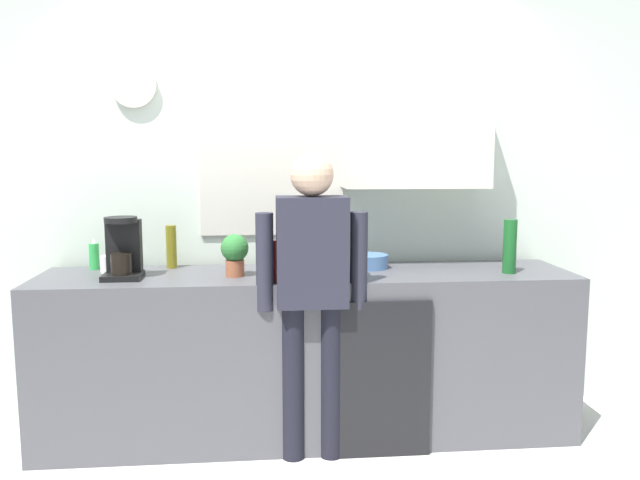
{
  "coord_description": "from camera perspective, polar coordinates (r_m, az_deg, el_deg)",
  "views": [
    {
      "loc": [
        -0.26,
        -3.23,
        1.6
      ],
      "look_at": [
        0.06,
        0.25,
        1.12
      ],
      "focal_mm": 36.36,
      "sensor_mm": 36.0,
      "label": 1
    }
  ],
  "objects": [
    {
      "name": "bottle_dark_sauce",
      "position": [
        3.74,
        -2.87,
        -1.14
      ],
      "size": [
        0.06,
        0.06,
        0.18
      ],
      "primitive_type": "cylinder",
      "color": "black",
      "rests_on": "kitchen_counter"
    },
    {
      "name": "person_at_sink",
      "position": [
        3.31,
        -0.7,
        -3.63
      ],
      "size": [
        0.57,
        0.22,
        1.6
      ],
      "rotation": [
        0.0,
        0.0,
        -0.22
      ],
      "color": "black",
      "rests_on": "ground_plane"
    },
    {
      "name": "back_wall_assembly",
      "position": [
        3.96,
        -0.39,
        4.29
      ],
      "size": [
        4.55,
        0.42,
        2.6
      ],
      "color": "silver",
      "rests_on": "ground_plane"
    },
    {
      "name": "coffee_maker",
      "position": [
        3.6,
        -16.95,
        -0.91
      ],
      "size": [
        0.2,
        0.2,
        0.33
      ],
      "color": "black",
      "rests_on": "kitchen_counter"
    },
    {
      "name": "mixing_bowl",
      "position": [
        3.76,
        4.33,
        -1.88
      ],
      "size": [
        0.22,
        0.22,
        0.08
      ],
      "primitive_type": "cylinder",
      "color": "#4C72A5",
      "rests_on": "kitchen_counter"
    },
    {
      "name": "dish_soap",
      "position": [
        3.92,
        -19.26,
        -1.33
      ],
      "size": [
        0.06,
        0.06,
        0.18
      ],
      "color": "green",
      "rests_on": "kitchen_counter"
    },
    {
      "name": "ground_plane",
      "position": [
        3.62,
        -0.68,
        -18.51
      ],
      "size": [
        8.0,
        8.0,
        0.0
      ],
      "primitive_type": "plane",
      "color": "silver"
    },
    {
      "name": "cup_white_mug",
      "position": [
        3.8,
        -18.18,
        -2.03
      ],
      "size": [
        0.08,
        0.08,
        0.1
      ],
      "primitive_type": "cylinder",
      "color": "white",
      "rests_on": "kitchen_counter"
    },
    {
      "name": "bottle_red_vinegar",
      "position": [
        3.35,
        -3.85,
        -1.86
      ],
      "size": [
        0.06,
        0.06,
        0.22
      ],
      "primitive_type": "cylinder",
      "color": "maroon",
      "rests_on": "kitchen_counter"
    },
    {
      "name": "kitchen_counter",
      "position": [
        3.72,
        -1.07,
        -9.99
      ],
      "size": [
        2.95,
        0.64,
        0.93
      ],
      "primitive_type": "cube",
      "color": "#4C4C51",
      "rests_on": "ground_plane"
    },
    {
      "name": "bottle_green_wine",
      "position": [
        3.73,
        16.36,
        -0.54
      ],
      "size": [
        0.07,
        0.07,
        0.3
      ],
      "primitive_type": "cylinder",
      "color": "#195923",
      "rests_on": "kitchen_counter"
    },
    {
      "name": "bottle_olive_oil",
      "position": [
        3.83,
        -12.95,
        -0.58
      ],
      "size": [
        0.06,
        0.06,
        0.25
      ],
      "primitive_type": "cylinder",
      "color": "olive",
      "rests_on": "kitchen_counter"
    },
    {
      "name": "dishwasher_panel",
      "position": [
        3.47,
        5.12,
        -12.2
      ],
      "size": [
        0.56,
        0.02,
        0.84
      ],
      "primitive_type": "cube",
      "color": "black",
      "rests_on": "ground_plane"
    },
    {
      "name": "potted_plant",
      "position": [
        3.52,
        -7.51,
        -1.07
      ],
      "size": [
        0.15,
        0.15,
        0.23
      ],
      "color": "#9E5638",
      "rests_on": "kitchen_counter"
    }
  ]
}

